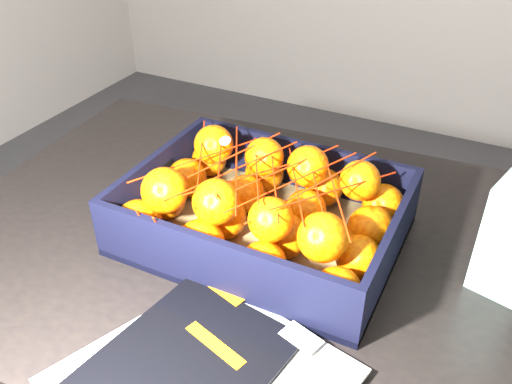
% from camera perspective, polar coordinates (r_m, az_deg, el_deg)
% --- Properties ---
extents(ground, '(3.50, 3.50, 0.00)m').
position_cam_1_polar(ground, '(1.72, -0.33, -17.26)').
color(ground, '#3A3B3D').
rests_on(ground, ground).
extents(table, '(1.26, 0.89, 0.75)m').
position_cam_1_polar(table, '(1.00, 2.78, -9.78)').
color(table, black).
rests_on(table, ground).
extents(magazine_stack, '(0.38, 0.37, 0.02)m').
position_cam_1_polar(magazine_stack, '(0.73, -6.42, -18.84)').
color(magazine_stack, '#BAB9B5').
rests_on(magazine_stack, table).
extents(produce_crate, '(0.44, 0.33, 0.11)m').
position_cam_1_polar(produce_crate, '(0.93, 0.83, -3.14)').
color(produce_crate, brown).
rests_on(produce_crate, table).
extents(clementine_heap, '(0.42, 0.31, 0.13)m').
position_cam_1_polar(clementine_heap, '(0.91, 0.55, -1.39)').
color(clementine_heap, '#F36705').
rests_on(clementine_heap, produce_crate).
extents(mesh_net, '(0.37, 0.29, 0.11)m').
position_cam_1_polar(mesh_net, '(0.87, 0.33, 1.60)').
color(mesh_net, red).
rests_on(mesh_net, clementine_heap).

